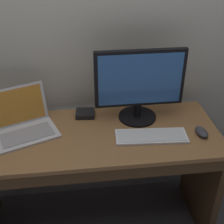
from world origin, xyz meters
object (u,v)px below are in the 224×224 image
Objects in this scene: external_monitor at (139,84)px; computer_mouse at (202,132)px; external_drive_box at (85,114)px; wired_keyboard at (151,136)px; laptop_silver at (23,125)px.

external_monitor is 4.74× the size of computer_mouse.
wired_keyboard is at bearing -37.57° from external_drive_box.
external_drive_box reaches higher than wired_keyboard.
external_drive_box is (-0.32, 0.07, -0.23)m from external_monitor.
wired_keyboard is 0.29m from computer_mouse.
laptop_silver is at bearing -175.60° from external_monitor.
external_monitor is 0.45m from computer_mouse.
external_drive_box is at bearing 142.43° from wired_keyboard.
wired_keyboard is (0.72, -0.15, -0.04)m from laptop_silver.
laptop_silver is at bearing 168.30° from wired_keyboard.
wired_keyboard is at bearing -79.01° from external_monitor.
wired_keyboard is at bearing -11.70° from laptop_silver.
external_monitor is 0.31m from wired_keyboard.
laptop_silver is 0.80× the size of external_monitor.
laptop_silver is 0.71m from external_monitor.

